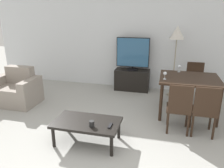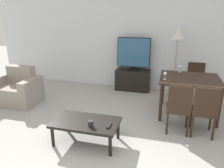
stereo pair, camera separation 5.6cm
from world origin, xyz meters
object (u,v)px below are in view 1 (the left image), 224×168
Objects in this scene: coffee_table at (87,124)px; cup_white_near at (92,124)px; wine_glass_left at (165,74)px; remote_primary at (110,126)px; dining_chair_near at (179,106)px; dining_chair_far at (194,80)px; floor_lamp at (177,36)px; wine_glass_center at (179,67)px; armchair at (16,91)px; tv at (133,54)px; dining_table at (189,82)px; tv_stand at (132,80)px; dining_chair_near_right at (205,109)px.

cup_white_near is (0.13, -0.13, 0.09)m from coffee_table.
remote_primary is at bearing -119.52° from wine_glass_left.
dining_chair_near is 1.00× the size of dining_chair_far.
coffee_table is 0.61× the size of floor_lamp.
remote_primary is 1.03× the size of wine_glass_left.
coffee_table is 2.35m from wine_glass_center.
armchair is 2.71m from remote_primary.
remote_primary is at bearing 16.83° from cup_white_near.
tv is 0.75× the size of dining_table.
remote_primary reaches higher than coffee_table.
tv is 5.67× the size of wine_glass_center.
armchair is at bearing 152.52° from coffee_table.
tv_stand is 0.53× the size of floor_lamp.
tv_stand is at bearing 127.35° from dining_chair_near_right.
dining_chair_near is 1.63m from dining_chair_far.
tv_stand is 5.99× the size of wine_glass_center.
wine_glass_center reaches higher than armchair.
wine_glass_center is at bearing 115.89° from dining_table.
tv is 2.71m from remote_primary.
wine_glass_center is (-0.38, -0.41, 0.38)m from dining_chair_far.
tv is at bearing 138.22° from dining_table.
wine_glass_left is (-0.27, 0.57, 0.38)m from dining_chair_near.
armchair is at bearing 172.91° from dining_chair_near.
floor_lamp is (1.02, -0.14, 0.49)m from tv.
remote_primary is (0.38, -0.05, 0.05)m from coffee_table.
tv is 1.60m from dining_chair_far.
wine_glass_center reaches higher than dining_table.
wine_glass_center is at bearing 107.96° from dining_chair_near_right.
dining_chair_far is at bearing 51.70° from coffee_table.
remote_primary is (2.46, -1.14, 0.08)m from armchair.
armchair is 1.13× the size of dining_chair_far.
tv is 0.94× the size of dining_chair_near.
cup_white_near is at bearing -132.46° from dining_table.
remote_primary is at bearing -121.08° from dining_chair_far.
wine_glass_left is at bearing 54.10° from cup_white_near.
dining_table is 7.60× the size of wine_glass_left.
dining_table is 0.67× the size of floor_lamp.
floor_lamp reaches higher than remote_primary.
armchair is at bearing -147.28° from tv_stand.
wine_glass_left reaches higher than dining_chair_far.
armchair reaches higher than cup_white_near.
armchair is 3.24m from wine_glass_left.
floor_lamp is at bearing 22.14° from armchair.
armchair is 6.58× the size of remote_primary.
dining_table is 1.27× the size of dining_chair_near.
floor_lamp reaches higher than dining_chair_far.
tv_stand is 1.00× the size of dining_chair_near_right.
tv_stand is at bearing 32.72° from armchair.
dining_chair_near is at bearing 32.19° from cup_white_near.
dining_chair_far is (0.19, 0.79, -0.18)m from dining_table.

